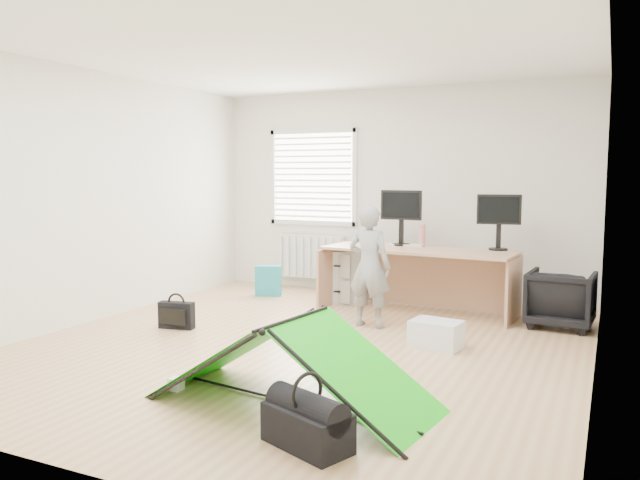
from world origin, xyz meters
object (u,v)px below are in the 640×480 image
at_px(filing_cabinet, 345,275).
at_px(person, 369,266).
at_px(monitor_right, 499,230).
at_px(duffel_bag, 307,428).
at_px(desk, 417,281).
at_px(thermos, 422,235).
at_px(office_chair, 561,299).
at_px(kite, 293,362).
at_px(monitor_left, 401,225).
at_px(laptop_bag, 177,315).
at_px(storage_crate, 436,334).

height_order(filing_cabinet, person, person).
height_order(monitor_right, duffel_bag, monitor_right).
height_order(desk, thermos, thermos).
distance_m(person, duffel_bag, 3.01).
height_order(office_chair, person, person).
bearing_deg(kite, monitor_left, 103.34).
distance_m(filing_cabinet, person, 1.41).
distance_m(desk, kite, 3.15).
bearing_deg(kite, monitor_right, 84.67).
bearing_deg(desk, laptop_bag, -134.48).
bearing_deg(storage_crate, laptop_bag, -170.47).
bearing_deg(person, storage_crate, 154.29).
distance_m(monitor_left, kite, 3.52).
bearing_deg(duffel_bag, filing_cabinet, 131.61).
height_order(storage_crate, laptop_bag, laptop_bag).
distance_m(desk, person, 0.91).
bearing_deg(kite, storage_crate, 81.69).
bearing_deg(monitor_left, duffel_bag, -75.87).
distance_m(desk, thermos, 0.59).
bearing_deg(storage_crate, thermos, 110.67).
bearing_deg(duffel_bag, monitor_right, 105.77).
distance_m(thermos, office_chair, 1.71).
height_order(kite, duffel_bag, kite).
height_order(filing_cabinet, thermos, thermos).
height_order(monitor_right, kite, monitor_right).
relative_size(person, duffel_bag, 2.37).
bearing_deg(monitor_left, office_chair, -5.39).
bearing_deg(thermos, storage_crate, -69.33).
relative_size(thermos, duffel_bag, 0.48).
bearing_deg(thermos, desk, -83.30).
bearing_deg(monitor_right, duffel_bag, -104.48).
distance_m(desk, duffel_bag, 3.74).
bearing_deg(filing_cabinet, thermos, -22.31).
xyz_separation_m(filing_cabinet, monitor_right, (1.88, -0.03, 0.65)).
distance_m(filing_cabinet, kite, 3.63).
distance_m(filing_cabinet, laptop_bag, 2.32).
relative_size(monitor_left, person, 0.40).
height_order(desk, office_chair, desk).
distance_m(monitor_right, person, 1.62).
bearing_deg(person, desk, -103.83).
bearing_deg(monitor_right, desk, -169.48).
height_order(monitor_left, thermos, monitor_left).
xyz_separation_m(monitor_left, office_chair, (1.83, -0.30, -0.69)).
xyz_separation_m(desk, storage_crate, (0.58, -1.31, -0.25)).
height_order(monitor_right, storage_crate, monitor_right).
xyz_separation_m(monitor_right, laptop_bag, (-2.89, -2.05, -0.83)).
height_order(desk, storage_crate, desk).
height_order(office_chair, storage_crate, office_chair).
xyz_separation_m(office_chair, laptop_bag, (-3.59, -1.74, -0.16)).
bearing_deg(kite, thermos, 99.18).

